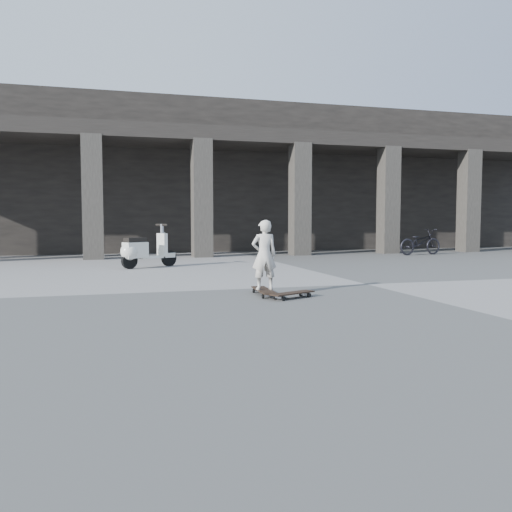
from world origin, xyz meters
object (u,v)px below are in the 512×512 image
object	(u,v)px
child	(264,255)
bicycle	(420,242)
scooter	(140,251)
longboard	(264,291)
skateboard_spare	(292,294)

from	to	relation	value
child	bicycle	size ratio (longest dim) A/B	0.67
scooter	bicycle	size ratio (longest dim) A/B	0.87
child	scooter	xyz separation A→B (m)	(-1.68, 5.78, -0.24)
longboard	scooter	bearing A→B (deg)	19.61
skateboard_spare	scooter	world-z (taller)	scooter
longboard	skateboard_spare	world-z (taller)	same
bicycle	longboard	bearing A→B (deg)	126.63
scooter	bicycle	distance (m)	10.41
longboard	scooter	xyz separation A→B (m)	(-1.68, 5.78, 0.39)
child	bicycle	distance (m)	11.79
child	scooter	size ratio (longest dim) A/B	0.77
skateboard_spare	child	size ratio (longest dim) A/B	0.72
longboard	child	bearing A→B (deg)	-72.52
skateboard_spare	child	world-z (taller)	child
longboard	bicycle	bearing A→B (deg)	-42.30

